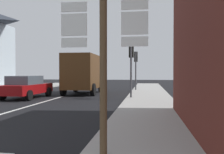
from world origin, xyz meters
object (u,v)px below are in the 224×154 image
(sedan_far, at_px, (26,87))
(traffic_light_near_right, at_px, (131,58))
(route_sign_post, at_px, (103,62))
(delivery_truck, at_px, (83,73))
(traffic_light_far_right, at_px, (136,62))

(sedan_far, bearing_deg, traffic_light_near_right, 3.17)
(route_sign_post, xyz_separation_m, traffic_light_near_right, (-0.17, 10.95, 0.70))
(sedan_far, height_order, route_sign_post, route_sign_post)
(sedan_far, relative_size, delivery_truck, 0.84)
(delivery_truck, distance_m, route_sign_post, 14.81)
(delivery_truck, distance_m, traffic_light_near_right, 5.24)
(sedan_far, distance_m, delivery_truck, 4.70)
(route_sign_post, height_order, traffic_light_far_right, traffic_light_far_right)
(sedan_far, bearing_deg, traffic_light_far_right, 45.46)
(delivery_truck, xyz_separation_m, traffic_light_far_right, (3.98, 3.27, 0.96))
(sedan_far, height_order, delivery_truck, delivery_truck)
(sedan_far, relative_size, route_sign_post, 1.33)
(delivery_truck, relative_size, traffic_light_far_right, 1.43)
(sedan_far, distance_m, traffic_light_near_right, 7.06)
(route_sign_post, height_order, traffic_light_near_right, traffic_light_near_right)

